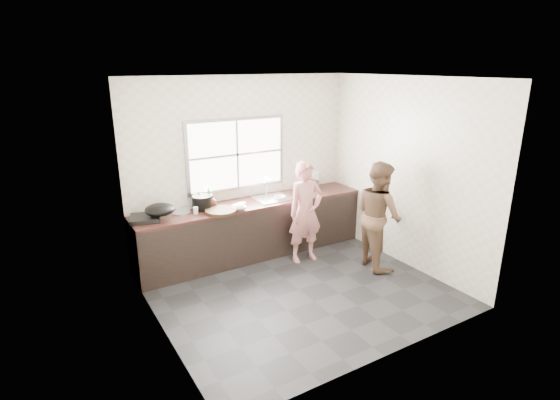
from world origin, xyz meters
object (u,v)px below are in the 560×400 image
bowl_crabs (302,196)px  bottle_brown_short (212,202)px  pot_lid_left (181,212)px  bowl_held (280,197)px  cutting_board (221,211)px  plate_food (203,207)px  woman (306,215)px  person_side (379,215)px  bowl_mince (240,208)px  black_pot (202,202)px  wok (160,210)px  bottle_green (209,195)px  dish_rack (306,180)px  pot_lid_right (184,208)px  glass_jar (196,211)px  burner (145,218)px  bottle_brown_tall (198,199)px

bowl_crabs → bottle_brown_short: size_ratio=1.19×
pot_lid_left → bowl_held: bearing=-6.3°
cutting_board → pot_lid_left: 0.55m
plate_food → bottle_brown_short: bearing=-36.0°
woman → plate_food: 1.50m
person_side → plate_food: 2.53m
person_side → cutting_board: 2.25m
bowl_held → bottle_brown_short: (-1.05, 0.16, 0.06)m
bowl_mince → black_pot: 0.54m
person_side → pot_lid_left: person_side is taller
bowl_mince → bowl_crabs: (1.08, 0.00, 0.01)m
bowl_mince → bottle_brown_short: 0.42m
black_pot → wok: wok is taller
cutting_board → bottle_green: (-0.00, 0.42, 0.12)m
woman → dish_rack: woman is taller
person_side → black_pot: bearing=70.1°
pot_lid_right → black_pot: bearing=-35.6°
woman → dish_rack: (0.53, 0.78, 0.29)m
woman → bowl_mince: size_ratio=7.18×
bowl_crabs → bottle_green: bearing=162.1°
bowl_held → black_pot: (-1.19, 0.16, 0.07)m
woman → bottle_brown_short: woman is taller
bowl_crabs → wok: (-2.16, 0.17, 0.10)m
bowl_crabs → glass_jar: size_ratio=2.24×
burner → wok: 0.23m
bottle_green → wok: bearing=-161.7°
burner → wok: size_ratio=0.94×
cutting_board → bowl_held: size_ratio=2.00×
plate_food → bottle_green: bottle_green is taller
bowl_held → black_pot: size_ratio=0.79×
woman → person_side: size_ratio=0.91×
burner → pot_lid_left: 0.51m
bowl_mince → bowl_crabs: 1.08m
cutting_board → plate_food: cutting_board is taller
woman → cutting_board: 1.26m
bowl_mince → bowl_crabs: size_ratio=0.90×
burner → wok: bearing=-20.5°
bottle_brown_tall → burner: (-0.83, -0.19, -0.08)m
black_pot → burner: (-0.83, -0.04, -0.07)m
woman → black_pot: size_ratio=5.12×
bottle_brown_tall → bowl_held: bearing=-15.0°
bowl_crabs → glass_jar: glass_jar is taller
bowl_crabs → pot_lid_right: bearing=165.8°
wok → pot_lid_right: size_ratio=1.56×
woman → bowl_held: 0.53m
bottle_brown_short → wok: (-0.78, -0.10, 0.04)m
person_side → plate_food: bearing=68.3°
bowl_mince → woman: bearing=-20.7°
bowl_held → glass_jar: 1.35m
woman → bottle_green: bearing=150.5°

